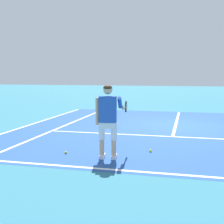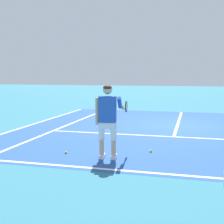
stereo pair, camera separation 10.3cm
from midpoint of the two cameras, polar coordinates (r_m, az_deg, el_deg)
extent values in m
plane|color=teal|center=(12.06, 11.45, -2.45)|extent=(80.00, 80.00, 0.00)
cube|color=#234C93|center=(11.19, 11.25, -3.16)|extent=(10.98, 10.52, 0.00)
cube|color=white|center=(6.28, 8.96, -11.17)|extent=(10.98, 0.10, 0.01)
cube|color=white|center=(9.88, 10.87, -4.50)|extent=(8.23, 0.10, 0.01)
cube|color=white|center=(13.03, 11.65, -1.74)|extent=(0.10, 6.40, 0.01)
cube|color=white|center=(12.09, -8.63, -2.34)|extent=(0.10, 10.12, 0.01)
cube|color=white|center=(12.68, -14.38, -2.05)|extent=(0.10, 10.12, 0.01)
cube|color=white|center=(7.29, -2.22, -8.18)|extent=(0.13, 0.29, 0.09)
cube|color=white|center=(7.24, -0.03, -8.28)|extent=(0.13, 0.29, 0.09)
cylinder|color=tan|center=(7.19, -2.30, -6.54)|extent=(0.11, 0.11, 0.36)
cylinder|color=silver|center=(7.11, -2.31, -3.52)|extent=(0.14, 0.14, 0.41)
cylinder|color=tan|center=(7.15, -0.08, -6.63)|extent=(0.11, 0.11, 0.36)
cylinder|color=silver|center=(7.06, -0.08, -3.59)|extent=(0.14, 0.14, 0.41)
cube|color=silver|center=(7.06, -1.20, -2.24)|extent=(0.36, 0.23, 0.20)
cube|color=#234CAD|center=(7.01, -1.21, 0.50)|extent=(0.40, 0.25, 0.60)
cylinder|color=tan|center=(7.06, -3.12, 0.13)|extent=(0.09, 0.09, 0.62)
cylinder|color=#234CAD|center=(7.04, 1.04, 1.76)|extent=(0.11, 0.27, 0.29)
cylinder|color=tan|center=(7.26, 1.58, 0.80)|extent=(0.10, 0.30, 0.14)
sphere|color=tan|center=(6.99, -1.20, 4.14)|extent=(0.21, 0.21, 0.21)
ellipsoid|color=#382314|center=(6.96, -1.23, 4.54)|extent=(0.22, 0.22, 0.12)
cylinder|color=#232326|center=(7.48, 1.92, 0.75)|extent=(0.05, 0.20, 0.03)
cylinder|color=black|center=(7.63, 2.06, 0.88)|extent=(0.03, 0.10, 0.02)
torus|color=black|center=(7.81, 2.22, 1.02)|extent=(0.05, 0.30, 0.30)
cylinder|color=silver|center=(7.81, 2.22, 1.02)|extent=(0.03, 0.25, 0.25)
sphere|color=#CCE02D|center=(7.88, 6.79, -7.15)|extent=(0.07, 0.07, 0.07)
sphere|color=#CCE02D|center=(7.75, -8.92, -7.42)|extent=(0.07, 0.07, 0.07)
camera|label=1|loc=(0.05, -90.40, -0.05)|focal=49.39mm
camera|label=2|loc=(0.05, 89.60, 0.05)|focal=49.39mm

